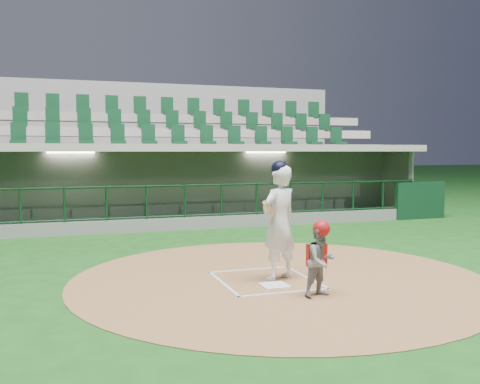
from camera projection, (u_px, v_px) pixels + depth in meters
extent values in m
plane|color=#144615|center=(259.00, 277.00, 9.40)|extent=(120.00, 120.00, 0.00)
cylinder|color=brown|center=(279.00, 278.00, 9.30)|extent=(7.20, 7.20, 0.01)
cube|color=white|center=(274.00, 285.00, 8.74)|extent=(0.43, 0.43, 0.02)
cube|color=white|center=(223.00, 283.00, 8.88)|extent=(0.05, 1.80, 0.01)
cube|color=white|center=(305.00, 277.00, 9.35)|extent=(0.05, 1.80, 0.01)
cube|color=white|center=(249.00, 270.00, 9.92)|extent=(1.55, 0.05, 0.01)
cube|color=white|center=(285.00, 293.00, 8.31)|extent=(1.55, 0.05, 0.01)
cube|color=slate|center=(174.00, 240.00, 16.53)|extent=(15.00, 3.00, 0.10)
cube|color=slate|center=(164.00, 192.00, 17.94)|extent=(15.00, 0.20, 2.70)
cube|color=beige|center=(165.00, 184.00, 17.81)|extent=(13.50, 0.04, 0.90)
cube|color=slate|center=(384.00, 190.00, 18.80)|extent=(0.20, 3.00, 2.70)
cube|color=#99958A|center=(175.00, 148.00, 16.08)|extent=(15.40, 3.50, 0.20)
cube|color=slate|center=(185.00, 224.00, 15.01)|extent=(15.00, 0.15, 0.40)
cube|color=black|center=(185.00, 168.00, 14.89)|extent=(15.00, 0.01, 0.95)
cube|color=brown|center=(168.00, 227.00, 17.51)|extent=(12.75, 0.40, 0.45)
cube|color=white|center=(71.00, 152.00, 15.38)|extent=(1.30, 0.35, 0.04)
cube|color=white|center=(265.00, 152.00, 17.27)|extent=(1.30, 0.35, 0.04)
cube|color=black|center=(420.00, 201.00, 17.40)|extent=(1.80, 0.18, 1.20)
imported|color=maroon|center=(114.00, 209.00, 16.83)|extent=(1.08, 0.53, 1.79)
imported|color=#AC121D|center=(196.00, 206.00, 17.42)|extent=(0.95, 0.65, 1.86)
imported|color=#AA121B|center=(278.00, 206.00, 18.57)|extent=(1.47, 0.50, 1.58)
cube|color=slate|center=(156.00, 180.00, 19.48)|extent=(17.00, 6.50, 2.50)
cube|color=gray|center=(163.00, 148.00, 17.97)|extent=(16.60, 0.95, 0.30)
cube|color=#9F9B90|center=(158.00, 133.00, 18.83)|extent=(16.60, 0.95, 0.30)
cube|color=gray|center=(154.00, 119.00, 19.68)|extent=(16.60, 0.95, 0.30)
cube|color=gray|center=(142.00, 143.00, 22.54)|extent=(17.00, 0.25, 5.05)
imported|color=white|center=(279.00, 223.00, 9.12)|extent=(0.84, 0.70, 1.96)
sphere|color=black|center=(279.00, 169.00, 9.05)|extent=(0.28, 0.28, 0.28)
cylinder|color=tan|center=(271.00, 210.00, 8.78)|extent=(0.58, 0.79, 0.39)
imported|color=gray|center=(321.00, 261.00, 8.08)|extent=(0.62, 0.54, 1.08)
sphere|color=#A41115|center=(321.00, 229.00, 8.04)|extent=(0.26, 0.26, 0.26)
cube|color=#AB1D12|center=(317.00, 255.00, 8.22)|extent=(0.32, 0.10, 0.35)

